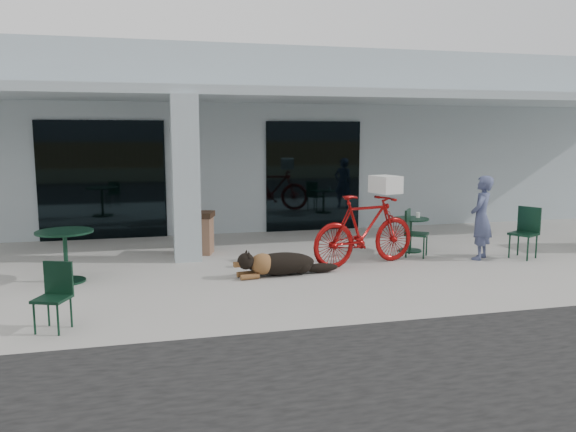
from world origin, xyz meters
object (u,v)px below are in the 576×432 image
object	(u,v)px
cafe_table_near	(66,256)
cafe_table_far	(410,235)
cafe_chair_far_b	(524,233)
cafe_chair_far_a	(417,233)
cafe_chair_near	(52,298)
trash_receptacle	(201,233)
dog	(281,262)
person	(481,218)
bicycle	(365,230)

from	to	relation	value
cafe_table_near	cafe_table_far	bearing A→B (deg)	7.69
cafe_table_near	cafe_chair_far_b	distance (m)	8.36
cafe_chair_far_a	cafe_chair_far_b	xyz separation A→B (m)	(1.94, -0.63, 0.03)
cafe_chair_near	trash_receptacle	distance (m)	4.62
cafe_chair_near	trash_receptacle	size ratio (longest dim) A/B	0.98
dog	cafe_chair_near	distance (m)	3.89
dog	cafe_chair_near	world-z (taller)	cafe_chair_near
person	dog	bearing A→B (deg)	-38.79
dog	cafe_chair_far_a	world-z (taller)	cafe_chair_far_a
cafe_chair_near	person	bearing A→B (deg)	39.21
cafe_table_far	cafe_chair_far_b	bearing A→B (deg)	-31.72
cafe_table_far	bicycle	bearing A→B (deg)	-146.04
cafe_table_far	dog	bearing A→B (deg)	-156.82
cafe_chair_near	cafe_table_far	bearing A→B (deg)	49.18
bicycle	trash_receptacle	bearing A→B (deg)	44.41
bicycle	cafe_table_near	bearing A→B (deg)	75.33
cafe_table_far	cafe_chair_far_a	world-z (taller)	cafe_chair_far_a
dog	cafe_chair_near	xyz separation A→B (m)	(-3.34, -1.98, 0.19)
cafe_chair_far_b	person	bearing A→B (deg)	-127.05
bicycle	cafe_chair_far_a	xyz separation A→B (m)	(1.26, 0.43, -0.19)
dog	cafe_table_near	world-z (taller)	cafe_table_near
cafe_chair_near	cafe_table_far	size ratio (longest dim) A/B	1.14
cafe_table_near	person	bearing A→B (deg)	-0.88
trash_receptacle	cafe_chair_far_a	bearing A→B (deg)	-17.63
cafe_table_far	cafe_chair_far_a	bearing A→B (deg)	-102.43
bicycle	cafe_chair_far_b	size ratio (longest dim) A/B	2.20
cafe_table_near	trash_receptacle	bearing A→B (deg)	35.82
cafe_table_near	person	world-z (taller)	person
cafe_table_near	cafe_chair_far_b	xyz separation A→B (m)	(8.36, -0.25, 0.07)
dog	cafe_table_far	bearing A→B (deg)	15.61
cafe_chair_far_a	person	distance (m)	1.24
cafe_table_far	trash_receptacle	world-z (taller)	trash_receptacle
person	cafe_chair_far_a	bearing A→B (deg)	-67.72
cafe_chair_far_a	trash_receptacle	world-z (taller)	cafe_chair_far_a
cafe_chair_near	cafe_table_far	xyz separation A→B (m)	(6.37, 3.28, -0.07)
dog	person	distance (m)	4.06
person	trash_receptacle	xyz separation A→B (m)	(-5.17, 1.80, -0.38)
cafe_table_far	trash_receptacle	size ratio (longest dim) A/B	0.86
cafe_table_far	cafe_chair_far_b	world-z (taller)	cafe_chair_far_b
dog	cafe_chair_far_a	size ratio (longest dim) A/B	1.46
dog	cafe_table_near	distance (m)	3.52
cafe_chair_near	cafe_chair_far_a	size ratio (longest dim) A/B	0.90
cafe_table_far	cafe_chair_far_b	xyz separation A→B (m)	(1.83, -1.13, 0.15)
cafe_chair_far_b	trash_receptacle	world-z (taller)	cafe_chair_far_b
dog	cafe_chair_near	bearing A→B (deg)	-156.88
bicycle	cafe_table_near	size ratio (longest dim) A/B	2.41
cafe_chair_near	trash_receptacle	bearing A→B (deg)	83.90
cafe_chair_far_b	cafe_chair_near	bearing A→B (deg)	-103.49
cafe_chair_far_a	bicycle	bearing A→B (deg)	145.26
cafe_chair_far_a	person	bearing A→B (deg)	-77.95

